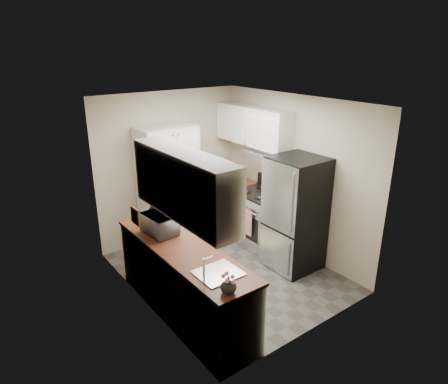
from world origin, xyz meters
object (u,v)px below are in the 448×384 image
(pantry_cabinet, at_px, (169,188))
(microwave, at_px, (160,224))
(electric_range, at_px, (260,218))
(refrigerator, at_px, (295,214))
(wine_bottle, at_px, (152,214))
(toaster_oven, at_px, (232,175))

(pantry_cabinet, bearing_deg, microwave, -123.24)
(electric_range, height_order, refrigerator, refrigerator)
(refrigerator, xyz_separation_m, wine_bottle, (-1.92, 0.77, 0.22))
(toaster_oven, bearing_deg, microwave, -141.74)
(refrigerator, bearing_deg, electric_range, 87.52)
(microwave, bearing_deg, refrigerator, -109.48)
(electric_range, relative_size, toaster_oven, 2.84)
(pantry_cabinet, distance_m, wine_bottle, 1.23)
(microwave, height_order, wine_bottle, wine_bottle)
(wine_bottle, bearing_deg, pantry_cabinet, 50.79)
(refrigerator, height_order, toaster_oven, refrigerator)
(wine_bottle, distance_m, toaster_oven, 2.07)
(wine_bottle, height_order, toaster_oven, wine_bottle)
(wine_bottle, bearing_deg, microwave, -98.35)
(refrigerator, relative_size, toaster_oven, 4.28)
(toaster_oven, bearing_deg, pantry_cabinet, -179.32)
(pantry_cabinet, xyz_separation_m, electric_range, (1.17, -0.93, -0.52))
(electric_range, relative_size, microwave, 2.43)
(pantry_cabinet, bearing_deg, wine_bottle, -129.21)
(wine_bottle, xyz_separation_m, toaster_oven, (1.92, 0.77, -0.04))
(electric_range, bearing_deg, microwave, -170.72)
(refrigerator, xyz_separation_m, microwave, (-1.96, 0.47, 0.20))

